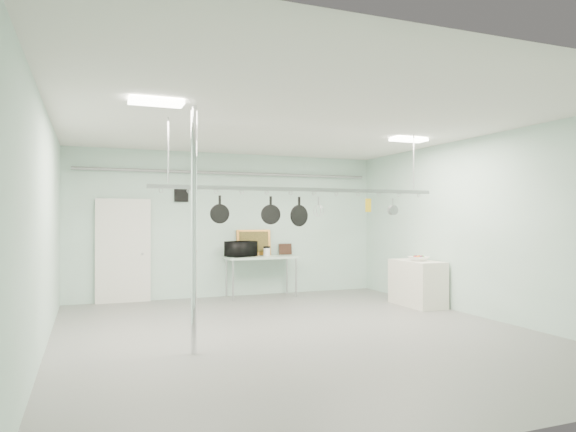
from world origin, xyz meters
name	(u,v)px	position (x,y,z in m)	size (l,w,h in m)	color
floor	(298,333)	(0.00, 0.00, 0.00)	(8.00, 8.00, 0.00)	gray
ceiling	(298,123)	(0.00, 0.00, 3.19)	(7.00, 8.00, 0.02)	silver
back_wall	(230,225)	(0.00, 3.99, 1.60)	(7.00, 0.02, 3.20)	silver
right_wall	(481,226)	(3.49, 0.00, 1.60)	(0.02, 8.00, 3.20)	silver
door	(123,252)	(-2.30, 3.94, 1.05)	(1.10, 0.10, 2.20)	silver
wall_vent	(181,195)	(-1.10, 3.97, 2.25)	(0.30, 0.04, 0.30)	black
conduit_pipe	(232,173)	(0.00, 3.90, 2.75)	(0.07, 0.07, 6.60)	gray
chrome_pole	(194,229)	(-1.70, -0.60, 1.60)	(0.08, 0.08, 3.20)	silver
prep_table	(261,259)	(0.60, 3.60, 0.83)	(1.60, 0.70, 0.91)	#B4D3BB
side_cabinet	(417,283)	(3.15, 1.40, 0.45)	(0.60, 1.20, 0.90)	white
pot_rack	(302,188)	(0.20, 0.30, 2.23)	(4.80, 0.06, 1.00)	#B7B7BC
light_panel_left	(156,102)	(-2.20, -0.80, 3.16)	(0.65, 0.30, 0.05)	white
light_panel_right	(409,140)	(2.40, 0.60, 3.16)	(0.65, 0.30, 0.05)	white
microwave	(241,249)	(0.14, 3.62, 1.07)	(0.61, 0.41, 0.34)	black
coffee_canister	(267,252)	(0.74, 3.63, 0.99)	(0.14, 0.14, 0.18)	white
painting_large	(254,243)	(0.52, 3.90, 1.20)	(0.78, 0.05, 0.58)	#BD7B32
painting_small	(285,249)	(1.28, 3.90, 1.03)	(0.30, 0.04, 0.25)	black
fruit_bowl	(419,259)	(3.12, 1.31, 0.95)	(0.37, 0.37, 0.09)	white
skillet_left	(220,209)	(-1.14, 0.30, 1.89)	(0.29, 0.06, 0.39)	black
skillet_mid	(271,210)	(-0.34, 0.30, 1.88)	(0.30, 0.06, 0.41)	black
skillet_right	(299,211)	(0.14, 0.30, 1.86)	(0.34, 0.06, 0.45)	black
whisk	(319,208)	(0.48, 0.30, 1.91)	(0.18, 0.18, 0.36)	#B5B5BA
grater	(368,205)	(1.39, 0.30, 1.96)	(0.10, 0.02, 0.24)	orange
saucepan	(393,206)	(1.87, 0.30, 1.95)	(0.16, 0.09, 0.28)	#A2A2A6
fruit_cluster	(419,257)	(3.12, 1.31, 0.99)	(0.24, 0.24, 0.09)	maroon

